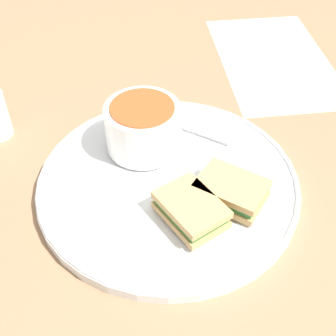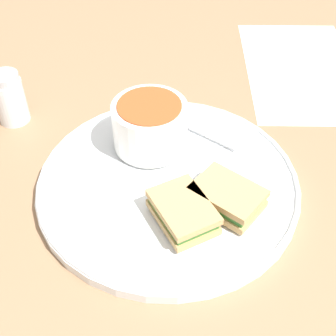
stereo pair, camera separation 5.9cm
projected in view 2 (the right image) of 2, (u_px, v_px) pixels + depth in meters
name	position (u px, v px, depth m)	size (l,w,h in m)	color
ground_plane	(168.00, 188.00, 0.61)	(2.40, 2.40, 0.00)	#8E6B4C
plate	(168.00, 183.00, 0.60)	(0.34, 0.34, 0.02)	white
soup_bowl	(150.00, 125.00, 0.62)	(0.10, 0.10, 0.07)	white
spoon	(179.00, 121.00, 0.68)	(0.07, 0.12, 0.01)	silver
sandwich_half_near	(183.00, 212.00, 0.54)	(0.06, 0.08, 0.03)	tan
sandwich_half_far	(227.00, 197.00, 0.56)	(0.09, 0.10, 0.03)	tan
salt_shaker	(10.00, 98.00, 0.69)	(0.05, 0.05, 0.08)	silver
menu_sheet	(301.00, 69.00, 0.81)	(0.31, 0.37, 0.00)	white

